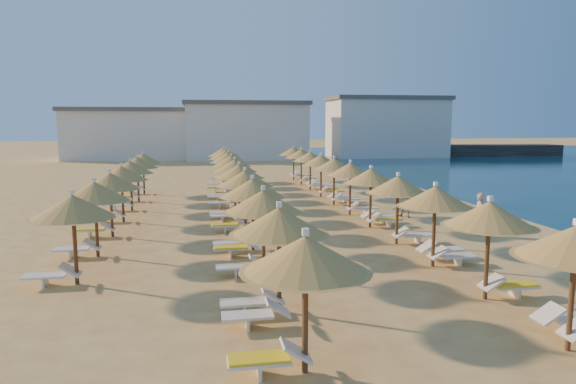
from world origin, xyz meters
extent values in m
plane|color=#E0B562|center=(0.00, 0.00, 0.00)|extent=(220.00, 220.00, 0.00)
cube|color=black|center=(29.43, 45.46, 0.75)|extent=(30.15, 5.30, 1.50)
cube|color=silver|center=(-14.74, 47.18, 3.00)|extent=(15.00, 8.00, 6.00)
cube|color=#59514C|center=(-14.74, 47.18, 6.25)|extent=(15.60, 8.48, 0.50)
cube|color=silver|center=(0.15, 44.83, 3.40)|extent=(15.00, 8.00, 6.80)
cube|color=#59514C|center=(0.15, 44.83, 7.05)|extent=(15.60, 8.48, 0.50)
cube|color=silver|center=(19.38, 45.83, 3.80)|extent=(15.00, 8.00, 7.60)
cube|color=#59514C|center=(19.38, 45.83, 7.85)|extent=(15.60, 8.48, 0.50)
cylinder|color=brown|center=(1.88, -12.02, 1.14)|extent=(0.12, 0.12, 2.29)
cone|color=olive|center=(1.88, -12.02, 2.38)|extent=(2.37, 2.37, 0.69)
cone|color=olive|center=(1.88, -12.02, 2.10)|extent=(2.56, 2.56, 0.12)
cylinder|color=brown|center=(1.88, -8.78, 1.14)|extent=(0.12, 0.12, 2.29)
cone|color=olive|center=(1.88, -8.78, 2.38)|extent=(2.37, 2.37, 0.69)
cone|color=olive|center=(1.88, -8.78, 2.10)|extent=(2.56, 2.56, 0.12)
cube|color=white|center=(1.88, -8.78, 2.80)|extent=(0.12, 0.12, 0.14)
cylinder|color=brown|center=(1.88, -5.54, 1.14)|extent=(0.12, 0.12, 2.29)
cone|color=olive|center=(1.88, -5.54, 2.38)|extent=(2.37, 2.37, 0.69)
cone|color=olive|center=(1.88, -5.54, 2.10)|extent=(2.56, 2.56, 0.12)
cube|color=white|center=(1.88, -5.54, 2.80)|extent=(0.12, 0.12, 0.14)
cylinder|color=brown|center=(1.88, -2.30, 1.14)|extent=(0.12, 0.12, 2.29)
cone|color=olive|center=(1.88, -2.30, 2.38)|extent=(2.37, 2.37, 0.69)
cone|color=olive|center=(1.88, -2.30, 2.10)|extent=(2.56, 2.56, 0.12)
cube|color=white|center=(1.88, -2.30, 2.80)|extent=(0.12, 0.12, 0.14)
cylinder|color=brown|center=(1.88, 0.94, 1.14)|extent=(0.12, 0.12, 2.29)
cone|color=olive|center=(1.88, 0.94, 2.38)|extent=(2.37, 2.37, 0.69)
cone|color=olive|center=(1.88, 0.94, 2.10)|extent=(2.56, 2.56, 0.12)
cube|color=white|center=(1.88, 0.94, 2.80)|extent=(0.12, 0.12, 0.14)
cylinder|color=brown|center=(1.88, 4.18, 1.14)|extent=(0.12, 0.12, 2.29)
cone|color=olive|center=(1.88, 4.18, 2.38)|extent=(2.37, 2.37, 0.69)
cone|color=olive|center=(1.88, 4.18, 2.10)|extent=(2.56, 2.56, 0.12)
cube|color=white|center=(1.88, 4.18, 2.80)|extent=(0.12, 0.12, 0.14)
cylinder|color=brown|center=(1.88, 7.42, 1.14)|extent=(0.12, 0.12, 2.29)
cone|color=olive|center=(1.88, 7.42, 2.38)|extent=(2.37, 2.37, 0.69)
cone|color=olive|center=(1.88, 7.42, 2.10)|extent=(2.56, 2.56, 0.12)
cube|color=white|center=(1.88, 7.42, 2.80)|extent=(0.12, 0.12, 0.14)
cylinder|color=brown|center=(1.88, 10.66, 1.14)|extent=(0.12, 0.12, 2.29)
cone|color=olive|center=(1.88, 10.66, 2.38)|extent=(2.37, 2.37, 0.69)
cone|color=olive|center=(1.88, 10.66, 2.10)|extent=(2.56, 2.56, 0.12)
cube|color=white|center=(1.88, 10.66, 2.80)|extent=(0.12, 0.12, 0.14)
cylinder|color=brown|center=(1.88, 13.90, 1.14)|extent=(0.12, 0.12, 2.29)
cone|color=olive|center=(1.88, 13.90, 2.38)|extent=(2.37, 2.37, 0.69)
cone|color=olive|center=(1.88, 13.90, 2.10)|extent=(2.56, 2.56, 0.12)
cube|color=white|center=(1.88, 13.90, 2.80)|extent=(0.12, 0.12, 0.14)
cylinder|color=brown|center=(1.88, 17.14, 1.14)|extent=(0.12, 0.12, 2.29)
cone|color=olive|center=(1.88, 17.14, 2.38)|extent=(2.37, 2.37, 0.69)
cone|color=olive|center=(1.88, 17.14, 2.10)|extent=(2.56, 2.56, 0.12)
cube|color=white|center=(1.88, 17.14, 2.80)|extent=(0.12, 0.12, 0.14)
cylinder|color=brown|center=(1.88, 20.38, 1.14)|extent=(0.12, 0.12, 2.29)
cone|color=olive|center=(1.88, 20.38, 2.38)|extent=(2.37, 2.37, 0.69)
cone|color=olive|center=(1.88, 20.38, 2.10)|extent=(2.56, 2.56, 0.12)
cube|color=white|center=(1.88, 20.38, 2.80)|extent=(0.12, 0.12, 0.14)
cylinder|color=brown|center=(-3.85, -12.02, 1.14)|extent=(0.12, 0.12, 2.29)
cone|color=olive|center=(-3.85, -12.02, 2.38)|extent=(2.37, 2.37, 0.69)
cone|color=olive|center=(-3.85, -12.02, 2.10)|extent=(2.56, 2.56, 0.12)
cube|color=white|center=(-3.85, -12.02, 2.80)|extent=(0.12, 0.12, 0.14)
cylinder|color=brown|center=(-3.85, -8.78, 1.14)|extent=(0.12, 0.12, 2.29)
cone|color=olive|center=(-3.85, -8.78, 2.38)|extent=(2.37, 2.37, 0.69)
cone|color=olive|center=(-3.85, -8.78, 2.10)|extent=(2.56, 2.56, 0.12)
cube|color=white|center=(-3.85, -8.78, 2.80)|extent=(0.12, 0.12, 0.14)
cylinder|color=brown|center=(-3.85, -5.54, 1.14)|extent=(0.12, 0.12, 2.29)
cone|color=olive|center=(-3.85, -5.54, 2.38)|extent=(2.37, 2.37, 0.69)
cone|color=olive|center=(-3.85, -5.54, 2.10)|extent=(2.56, 2.56, 0.12)
cube|color=white|center=(-3.85, -5.54, 2.80)|extent=(0.12, 0.12, 0.14)
cylinder|color=brown|center=(-3.85, -2.30, 1.14)|extent=(0.12, 0.12, 2.29)
cone|color=olive|center=(-3.85, -2.30, 2.38)|extent=(2.37, 2.37, 0.69)
cone|color=olive|center=(-3.85, -2.30, 2.10)|extent=(2.56, 2.56, 0.12)
cube|color=white|center=(-3.85, -2.30, 2.80)|extent=(0.12, 0.12, 0.14)
cylinder|color=brown|center=(-3.85, 0.94, 1.14)|extent=(0.12, 0.12, 2.29)
cone|color=olive|center=(-3.85, 0.94, 2.38)|extent=(2.37, 2.37, 0.69)
cone|color=olive|center=(-3.85, 0.94, 2.10)|extent=(2.56, 2.56, 0.12)
cube|color=white|center=(-3.85, 0.94, 2.80)|extent=(0.12, 0.12, 0.14)
cylinder|color=brown|center=(-3.85, 4.18, 1.14)|extent=(0.12, 0.12, 2.29)
cone|color=olive|center=(-3.85, 4.18, 2.38)|extent=(2.37, 2.37, 0.69)
cone|color=olive|center=(-3.85, 4.18, 2.10)|extent=(2.56, 2.56, 0.12)
cube|color=white|center=(-3.85, 4.18, 2.80)|extent=(0.12, 0.12, 0.14)
cylinder|color=brown|center=(-3.85, 7.42, 1.14)|extent=(0.12, 0.12, 2.29)
cone|color=olive|center=(-3.85, 7.42, 2.38)|extent=(2.37, 2.37, 0.69)
cone|color=olive|center=(-3.85, 7.42, 2.10)|extent=(2.56, 2.56, 0.12)
cube|color=white|center=(-3.85, 7.42, 2.80)|extent=(0.12, 0.12, 0.14)
cylinder|color=brown|center=(-3.85, 10.66, 1.14)|extent=(0.12, 0.12, 2.29)
cone|color=olive|center=(-3.85, 10.66, 2.38)|extent=(2.37, 2.37, 0.69)
cone|color=olive|center=(-3.85, 10.66, 2.10)|extent=(2.56, 2.56, 0.12)
cube|color=white|center=(-3.85, 10.66, 2.80)|extent=(0.12, 0.12, 0.14)
cylinder|color=brown|center=(-3.85, 13.90, 1.14)|extent=(0.12, 0.12, 2.29)
cone|color=olive|center=(-3.85, 13.90, 2.38)|extent=(2.37, 2.37, 0.69)
cone|color=olive|center=(-3.85, 13.90, 2.10)|extent=(2.56, 2.56, 0.12)
cube|color=white|center=(-3.85, 13.90, 2.80)|extent=(0.12, 0.12, 0.14)
cylinder|color=brown|center=(-3.85, 17.14, 1.14)|extent=(0.12, 0.12, 2.29)
cone|color=olive|center=(-3.85, 17.14, 2.38)|extent=(2.37, 2.37, 0.69)
cone|color=olive|center=(-3.85, 17.14, 2.10)|extent=(2.56, 2.56, 0.12)
cube|color=white|center=(-3.85, 17.14, 2.80)|extent=(0.12, 0.12, 0.14)
cylinder|color=brown|center=(-3.85, 20.38, 1.14)|extent=(0.12, 0.12, 2.29)
cone|color=olive|center=(-3.85, 20.38, 2.38)|extent=(2.37, 2.37, 0.69)
cone|color=olive|center=(-3.85, 20.38, 2.10)|extent=(2.56, 2.56, 0.12)
cube|color=white|center=(-3.85, 20.38, 2.80)|extent=(0.12, 0.12, 0.14)
cylinder|color=brown|center=(-9.48, -5.54, 1.14)|extent=(0.12, 0.12, 2.29)
cone|color=olive|center=(-9.48, -5.54, 2.38)|extent=(2.37, 2.37, 0.69)
cone|color=olive|center=(-9.48, -5.54, 2.10)|extent=(2.56, 2.56, 0.12)
cube|color=white|center=(-9.48, -5.54, 2.80)|extent=(0.12, 0.12, 0.14)
cylinder|color=brown|center=(-9.48, -2.30, 1.14)|extent=(0.12, 0.12, 2.29)
cone|color=olive|center=(-9.48, -2.30, 2.38)|extent=(2.37, 2.37, 0.69)
cone|color=olive|center=(-9.48, -2.30, 2.10)|extent=(2.56, 2.56, 0.12)
cube|color=white|center=(-9.48, -2.30, 2.80)|extent=(0.12, 0.12, 0.14)
cylinder|color=brown|center=(-9.48, 0.94, 1.14)|extent=(0.12, 0.12, 2.29)
cone|color=olive|center=(-9.48, 0.94, 2.38)|extent=(2.37, 2.37, 0.69)
cone|color=olive|center=(-9.48, 0.94, 2.10)|extent=(2.56, 2.56, 0.12)
cube|color=white|center=(-9.48, 0.94, 2.80)|extent=(0.12, 0.12, 0.14)
cylinder|color=brown|center=(-9.48, 4.18, 1.14)|extent=(0.12, 0.12, 2.29)
cone|color=olive|center=(-9.48, 4.18, 2.38)|extent=(2.37, 2.37, 0.69)
cone|color=olive|center=(-9.48, 4.18, 2.10)|extent=(2.56, 2.56, 0.12)
cube|color=white|center=(-9.48, 4.18, 2.80)|extent=(0.12, 0.12, 0.14)
cylinder|color=brown|center=(-9.48, 7.42, 1.14)|extent=(0.12, 0.12, 2.29)
cone|color=olive|center=(-9.48, 7.42, 2.38)|extent=(2.37, 2.37, 0.69)
cone|color=olive|center=(-9.48, 7.42, 2.10)|extent=(2.56, 2.56, 0.12)
cube|color=white|center=(-9.48, 7.42, 2.80)|extent=(0.12, 0.12, 0.14)
cylinder|color=brown|center=(-9.48, 10.66, 1.14)|extent=(0.12, 0.12, 2.29)
cone|color=olive|center=(-9.48, 10.66, 2.38)|extent=(2.37, 2.37, 0.69)
cone|color=olive|center=(-9.48, 10.66, 2.10)|extent=(2.56, 2.56, 0.12)
cube|color=white|center=(-9.48, 10.66, 2.80)|extent=(0.12, 0.12, 0.14)
cylinder|color=brown|center=(-9.48, 13.90, 1.14)|extent=(0.12, 0.12, 2.29)
cone|color=olive|center=(-9.48, 13.90, 2.38)|extent=(2.37, 2.37, 0.69)
cone|color=olive|center=(-9.48, 13.90, 2.10)|extent=(2.56, 2.56, 0.12)
cube|color=white|center=(-9.48, 13.90, 2.80)|extent=(0.12, 0.12, 0.14)
cube|color=silver|center=(2.05, -12.02, 0.46)|extent=(0.58, 0.57, 0.40)
cube|color=silver|center=(2.78, -11.12, 0.32)|extent=(1.22, 0.57, 0.06)
cube|color=silver|center=(2.78, -11.12, 0.16)|extent=(0.06, 0.51, 0.32)
cube|color=silver|center=(2.05, -11.12, 0.46)|extent=(0.58, 0.57, 0.40)
cube|color=silver|center=(-4.75, -12.02, 0.32)|extent=(1.22, 0.57, 0.06)
cube|color=silver|center=(-4.75, -12.02, 0.16)|extent=(0.06, 0.51, 0.32)
cube|color=silver|center=(-4.03, -12.02, 0.46)|extent=(0.58, 0.57, 0.40)
cube|color=yellow|center=(-4.75, -12.02, 0.38)|extent=(1.17, 0.52, 0.05)
cube|color=silver|center=(2.78, -8.78, 0.32)|extent=(1.22, 0.57, 0.06)
cube|color=silver|center=(2.78, -8.78, 0.16)|extent=(0.06, 0.51, 0.32)
cube|color=silver|center=(2.05, -8.78, 0.46)|extent=(0.58, 0.57, 0.40)
cube|color=yellow|center=(2.78, -8.78, 0.38)|extent=(1.17, 0.52, 0.05)
cube|color=silver|center=(-4.75, -8.78, 0.32)|extent=(1.22, 0.57, 0.06)
cube|color=silver|center=(-4.75, -8.78, 0.16)|extent=(0.06, 0.51, 0.32)
cube|color=silver|center=(-4.03, -8.78, 0.46)|extent=(0.58, 0.57, 0.40)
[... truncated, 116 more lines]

